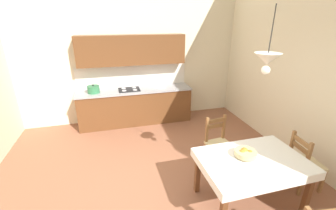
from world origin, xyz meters
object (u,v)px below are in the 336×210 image
object	(u,v)px
kitchen_cabinetry	(135,91)
dining_table	(252,166)
dining_chair_window_side	(304,163)
fruit_bowl	(245,153)
dining_chair_kitchen_side	(219,144)
pendant_lamp	(267,60)

from	to	relation	value
kitchen_cabinetry	dining_table	world-z (taller)	kitchen_cabinetry
dining_chair_window_side	fruit_bowl	world-z (taller)	dining_chair_window_side
dining_table	dining_chair_window_side	world-z (taller)	dining_chair_window_side
dining_chair_kitchen_side	dining_chair_window_side	world-z (taller)	same
dining_table	dining_chair_kitchen_side	world-z (taller)	dining_chair_kitchen_side
kitchen_cabinetry	dining_table	bearing A→B (deg)	-68.92
dining_chair_window_side	dining_table	bearing A→B (deg)	-176.32
kitchen_cabinetry	pendant_lamp	bearing A→B (deg)	-67.33
dining_chair_kitchen_side	dining_chair_window_side	distance (m)	1.35
kitchen_cabinetry	dining_table	xyz separation A→B (m)	(1.23, -3.20, -0.22)
dining_chair_window_side	kitchen_cabinetry	bearing A→B (deg)	125.66
pendant_lamp	dining_table	bearing A→B (deg)	-117.32
dining_table	dining_chair_window_side	xyz separation A→B (m)	(1.02, 0.07, -0.19)
kitchen_cabinetry	pendant_lamp	distance (m)	3.57
kitchen_cabinetry	dining_table	distance (m)	3.44
dining_table	dining_chair_window_side	distance (m)	1.04
kitchen_cabinetry	dining_table	size ratio (longest dim) A/B	1.93
dining_chair_window_side	pendant_lamp	xyz separation A→B (m)	(-0.96, 0.05, 1.66)
fruit_bowl	pendant_lamp	world-z (taller)	pendant_lamp
kitchen_cabinetry	dining_chair_kitchen_side	size ratio (longest dim) A/B	3.04
kitchen_cabinetry	dining_chair_window_side	bearing A→B (deg)	-54.34
kitchen_cabinetry	dining_chair_kitchen_side	bearing A→B (deg)	-61.51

